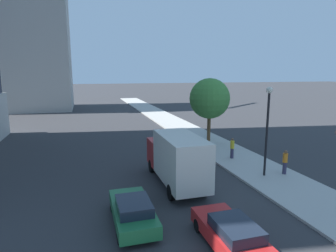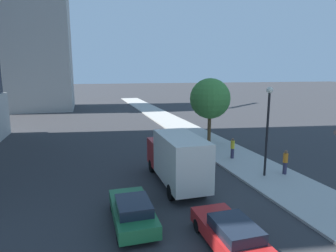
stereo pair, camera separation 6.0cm
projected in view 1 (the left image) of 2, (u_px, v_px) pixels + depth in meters
sidewalk at (229, 154)px, 26.00m from camera, size 4.60×120.00×0.15m
construction_building at (30, 22)px, 55.54m from camera, size 23.31×14.73×39.68m
street_lamp at (268, 119)px, 19.66m from camera, size 0.44×0.44×6.23m
street_tree at (210, 99)px, 29.29m from camera, size 4.12×4.12×6.64m
car_green at (133, 211)px, 13.93m from camera, size 1.83×4.55×1.40m
car_red at (231, 234)px, 11.99m from camera, size 1.81×4.40×1.38m
box_truck at (177, 158)px, 18.64m from camera, size 2.29×7.30×3.47m
pedestrian_orange_shirt at (285, 162)px, 20.53m from camera, size 0.34×0.34×1.76m
pedestrian_yellow_shirt at (232, 148)px, 24.36m from camera, size 0.34×0.34×1.74m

